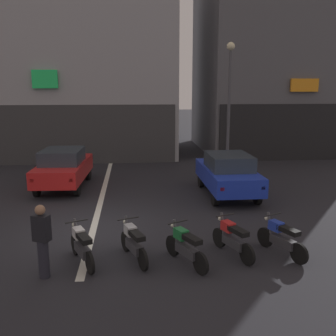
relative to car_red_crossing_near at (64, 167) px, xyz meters
The scene contains 12 objects.
ground_plane 5.36m from the car_red_crossing_near, 71.79° to the right, with size 120.00×120.00×0.00m, color #232328.
lane_centre_line 2.11m from the car_red_crossing_near, 30.68° to the left, with size 0.20×18.00×0.01m, color silver.
building_mid_block 10.26m from the car_red_crossing_near, 90.21° to the left, with size 10.96×8.62×10.70m.
car_red_crossing_near is the anchor object (origin of this frame).
car_blue_parked_kerbside 6.73m from the car_red_crossing_near, 15.15° to the right, with size 1.79×4.11×1.64m.
street_lamp 7.90m from the car_red_crossing_near, 10.22° to the left, with size 0.36×0.36×6.06m.
motorcycle_white_row_leftmost 7.33m from the car_red_crossing_near, 77.31° to the right, with size 0.77×1.55×0.98m.
motorcycle_silver_row_left_mid 7.63m from the car_red_crossing_near, 68.17° to the right, with size 0.71×1.59×0.98m.
motorcycle_green_row_centre 8.47m from the car_red_crossing_near, 61.33° to the right, with size 0.82×1.52×0.98m.
motorcycle_red_row_right_mid 8.82m from the car_red_crossing_near, 53.16° to the right, with size 0.73×1.58×0.98m.
motorcycle_blue_row_rightmost 9.66m from the car_red_crossing_near, 47.61° to the right, with size 0.76×1.56×0.98m.
person_by_motorcycles 7.78m from the car_red_crossing_near, 83.65° to the right, with size 0.42×0.34×1.67m.
Camera 1 is at (1.20, -10.62, 4.13)m, focal length 40.35 mm.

